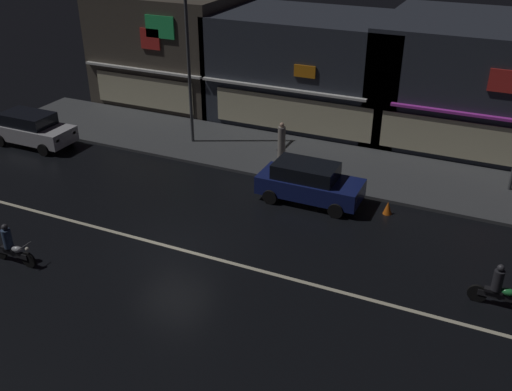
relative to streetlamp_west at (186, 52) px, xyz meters
name	(u,v)px	position (x,y,z in m)	size (l,w,h in m)	color
ground_plane	(172,248)	(4.27, -8.68, -4.78)	(140.00, 140.00, 0.00)	black
lane_divider_stripe	(172,247)	(4.27, -8.68, -4.78)	(28.79, 0.16, 0.01)	beige
sidewalk_far	(272,154)	(4.27, 0.52, -4.71)	(30.30, 5.07, 0.14)	#424447
storefront_left_block	(172,47)	(-4.82, 6.31, -1.59)	(8.07, 6.67, 6.38)	#4C443A
storefront_center_block	(314,68)	(4.27, 6.36, -1.89)	(10.70, 6.78, 5.78)	#2D333D
storefront_right_block	(490,81)	(13.36, 7.52, -1.80)	(10.90, 9.09, 5.97)	#2D333D
streetlamp_west	(186,52)	(0.00, 0.00, 0.00)	(0.44, 1.64, 7.97)	#47494C
pedestrian_on_sidewalk	(282,143)	(5.06, -0.17, -3.75)	(0.36, 0.36, 1.92)	gray
parked_car_near_kerb	(309,182)	(7.54, -3.21, -3.91)	(4.30, 1.98, 1.67)	navy
parked_car_trailing	(32,129)	(-7.36, -3.30, -3.91)	(4.30, 1.98, 1.67)	silver
motorcycle_lead	(499,289)	(15.29, -7.33, -4.15)	(1.90, 0.60, 1.52)	black
motorcycle_following	(11,247)	(-0.27, -11.79, -4.15)	(1.90, 0.60, 1.52)	black
traffic_cone	(388,208)	(10.83, -2.93, -4.51)	(0.36, 0.36, 0.55)	orange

